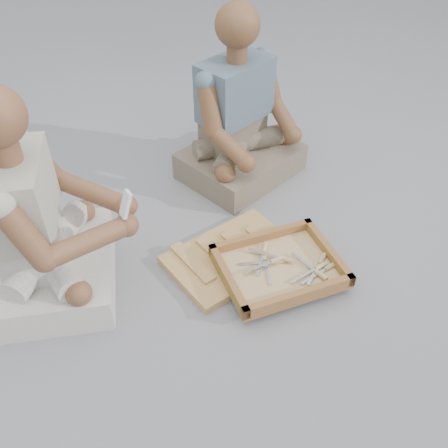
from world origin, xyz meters
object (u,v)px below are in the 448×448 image
object	(u,v)px
carved_panel	(232,257)
tool_tray	(279,267)
companion	(240,124)
craftsman	(42,229)

from	to	relation	value
carved_panel	tool_tray	xyz separation A→B (m)	(0.17, -0.18, 0.04)
carved_panel	tool_tray	world-z (taller)	tool_tray
tool_tray	companion	xyz separation A→B (m)	(0.12, 0.87, 0.26)
craftsman	companion	world-z (taller)	craftsman
tool_tray	craftsman	distance (m)	1.07
carved_panel	companion	world-z (taller)	companion
carved_panel	craftsman	bearing A→B (deg)	171.48
carved_panel	craftsman	xyz separation A→B (m)	(-0.82, 0.12, 0.32)
tool_tray	companion	size ratio (longest dim) A/B	0.57
craftsman	carved_panel	bearing A→B (deg)	90.64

